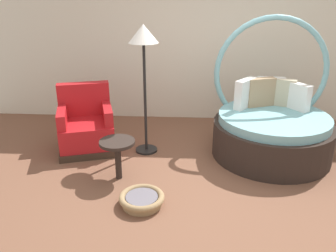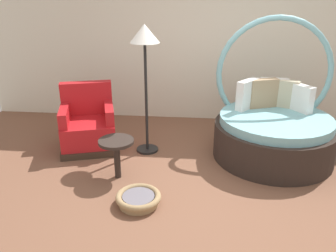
% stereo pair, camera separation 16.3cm
% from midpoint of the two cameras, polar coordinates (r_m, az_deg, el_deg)
% --- Properties ---
extents(ground_plane, '(8.00, 8.00, 0.02)m').
position_cam_midpoint_polar(ground_plane, '(4.34, 5.61, -9.54)').
color(ground_plane, brown).
extents(back_wall, '(8.00, 0.12, 2.91)m').
position_cam_midpoint_polar(back_wall, '(6.10, 5.41, 14.47)').
color(back_wall, silver).
rests_on(back_wall, ground_plane).
extents(round_daybed, '(1.66, 1.66, 1.92)m').
position_cam_midpoint_polar(round_daybed, '(5.08, 15.99, -0.05)').
color(round_daybed, '#2D231E').
rests_on(round_daybed, ground_plane).
extents(red_armchair, '(0.99, 0.99, 0.94)m').
position_cam_midpoint_polar(red_armchair, '(5.24, -14.32, -0.19)').
color(red_armchair, '#38281E').
rests_on(red_armchair, ground_plane).
extents(pet_basket, '(0.51, 0.51, 0.13)m').
position_cam_midpoint_polar(pet_basket, '(3.90, -5.61, -12.08)').
color(pet_basket, '#9E7F56').
rests_on(pet_basket, ground_plane).
extents(side_table, '(0.44, 0.44, 0.52)m').
position_cam_midpoint_polar(side_table, '(4.27, -9.53, -3.60)').
color(side_table, '#2D231E').
rests_on(side_table, ground_plane).
extents(floor_lamp, '(0.40, 0.40, 1.82)m').
position_cam_midpoint_polar(floor_lamp, '(4.65, -5.10, 13.06)').
color(floor_lamp, black).
rests_on(floor_lamp, ground_plane).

